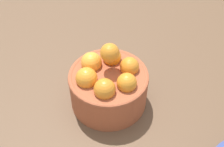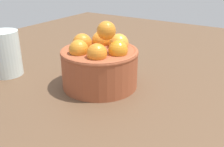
# 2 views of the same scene
# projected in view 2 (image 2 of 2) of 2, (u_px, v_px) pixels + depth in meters

# --- Properties ---
(ground_plane) EXTENTS (1.32, 1.09, 0.04)m
(ground_plane) POSITION_uv_depth(u_px,v_px,m) (100.00, 94.00, 0.53)
(ground_plane) COLOR brown
(terracotta_bowl) EXTENTS (0.15, 0.15, 0.13)m
(terracotta_bowl) POSITION_uv_depth(u_px,v_px,m) (100.00, 63.00, 0.51)
(terracotta_bowl) COLOR #9E4C2D
(terracotta_bowl) RESTS_ON ground_plane
(water_glass) EXTENTS (0.07, 0.07, 0.10)m
(water_glass) POSITION_uv_depth(u_px,v_px,m) (5.00, 53.00, 0.56)
(water_glass) COLOR silver
(water_glass) RESTS_ON ground_plane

